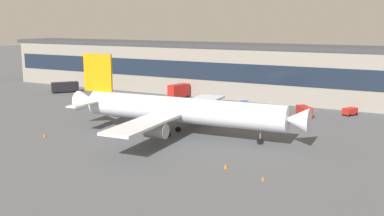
% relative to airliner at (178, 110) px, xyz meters
% --- Properties ---
extents(ground_plane, '(600.00, 600.00, 0.00)m').
position_rel_airliner_xyz_m(ground_plane, '(-10.98, 0.79, -5.24)').
color(ground_plane, '#4C4F54').
extents(terminal_building, '(169.07, 16.94, 16.03)m').
position_rel_airliner_xyz_m(terminal_building, '(-10.98, 51.25, 2.80)').
color(terminal_building, gray).
rests_on(terminal_building, ground_plane).
extents(airliner, '(51.24, 43.79, 15.91)m').
position_rel_airliner_xyz_m(airliner, '(0.00, 0.00, 0.00)').
color(airliner, silver).
rests_on(airliner, ground_plane).
extents(fuel_truck, '(7.42, 8.31, 3.35)m').
position_rel_airliner_xyz_m(fuel_truck, '(-60.79, 30.73, -3.36)').
color(fuel_truck, black).
rests_on(fuel_truck, ground_plane).
extents(catering_truck, '(4.00, 7.58, 4.15)m').
position_rel_airliner_xyz_m(catering_truck, '(-22.54, 39.05, -2.95)').
color(catering_truck, red).
rests_on(catering_truck, ground_plane).
extents(stair_truck, '(6.04, 2.53, 3.55)m').
position_rel_airliner_xyz_m(stair_truck, '(-45.52, 31.18, -3.26)').
color(stair_truck, yellow).
rests_on(stair_truck, ground_plane).
extents(baggage_tug, '(3.45, 4.12, 1.85)m').
position_rel_airliner_xyz_m(baggage_tug, '(27.23, 36.96, -4.15)').
color(baggage_tug, red).
rests_on(baggage_tug, ground_plane).
extents(belt_loader, '(4.19, 6.69, 1.95)m').
position_rel_airliner_xyz_m(belt_loader, '(1.70, 31.36, -4.09)').
color(belt_loader, '#2651A5').
rests_on(belt_loader, ground_plane).
extents(crew_van, '(4.93, 5.45, 2.55)m').
position_rel_airliner_xyz_m(crew_van, '(17.73, 30.15, -3.78)').
color(crew_van, red).
rests_on(crew_van, ground_plane).
extents(traffic_cone_0, '(0.51, 0.51, 0.64)m').
position_rel_airliner_xyz_m(traffic_cone_0, '(24.36, -17.42, -4.92)').
color(traffic_cone_0, '#F2590C').
rests_on(traffic_cone_0, ground_plane).
extents(traffic_cone_1, '(0.53, 0.53, 0.66)m').
position_rel_airliner_xyz_m(traffic_cone_1, '(-22.81, -14.33, -4.91)').
color(traffic_cone_1, '#F2590C').
rests_on(traffic_cone_1, ground_plane).
extents(traffic_cone_2, '(0.59, 0.59, 0.74)m').
position_rel_airliner_xyz_m(traffic_cone_2, '(17.26, -14.94, -4.87)').
color(traffic_cone_2, '#F2590C').
rests_on(traffic_cone_2, ground_plane).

